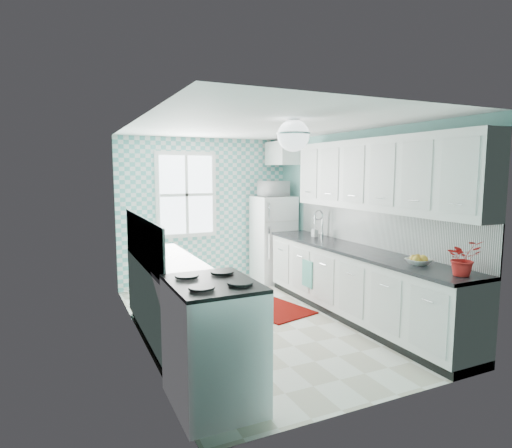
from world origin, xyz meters
name	(u,v)px	position (x,y,z in m)	size (l,w,h in m)	color
floor	(261,322)	(0.00, 0.00, -0.01)	(3.00, 4.40, 0.02)	white
ceiling	(261,125)	(0.00, 0.00, 2.51)	(3.00, 4.40, 0.02)	white
wall_back	(206,211)	(0.00, 2.21, 1.25)	(3.00, 0.02, 2.50)	#74B3AB
wall_front	(380,259)	(0.00, -2.21, 1.25)	(3.00, 0.02, 2.50)	#74B3AB
wall_left	(139,234)	(-1.51, 0.00, 1.25)	(0.02, 4.40, 2.50)	#74B3AB
wall_right	(357,221)	(1.51, 0.00, 1.25)	(0.02, 4.40, 2.50)	#74B3AB
accent_wall	(206,212)	(0.00, 2.19, 1.25)	(3.00, 0.01, 2.50)	#5EB8B2
window	(186,195)	(-0.35, 2.16, 1.55)	(1.04, 0.05, 1.44)	white
backsplash_right	(375,228)	(1.49, -0.40, 1.20)	(0.02, 3.60, 0.51)	white
backsplash_left	(142,239)	(-1.49, -0.07, 1.20)	(0.02, 2.15, 0.51)	white
upper_cabinets_right	(378,175)	(1.33, -0.60, 1.90)	(0.33, 3.20, 0.90)	silver
upper_cabinet_fridge	(283,153)	(1.30, 1.83, 2.25)	(0.40, 0.74, 0.40)	silver
ceiling_light	(293,135)	(0.00, -0.80, 2.32)	(0.34, 0.34, 0.35)	silver
base_cabinets_right	(356,285)	(1.20, -0.40, 0.45)	(0.60, 3.60, 0.90)	white
countertop_right	(356,250)	(1.19, -0.40, 0.92)	(0.63, 3.60, 0.04)	black
base_cabinets_left	(170,302)	(-1.20, -0.07, 0.45)	(0.60, 2.15, 0.90)	white
countertop_left	(170,261)	(-1.19, -0.07, 0.92)	(0.63, 2.15, 0.04)	black
fridge	(273,239)	(1.11, 1.80, 0.75)	(0.66, 0.66, 1.51)	white
stove	(213,341)	(-1.20, -1.59, 0.54)	(0.69, 0.86, 1.04)	white
sink	(311,237)	(1.20, 0.71, 0.93)	(0.57, 0.48, 0.53)	silver
rug	(273,309)	(0.38, 0.38, 0.01)	(0.75, 1.07, 0.02)	maroon
dish_towel	(307,274)	(0.89, 0.30, 0.48)	(0.02, 0.26, 0.39)	#589B86
fruit_bowl	(419,262)	(1.20, -1.46, 0.97)	(0.26, 0.26, 0.06)	white
potted_plant	(463,258)	(1.20, -2.01, 1.12)	(0.32, 0.27, 0.35)	#AC0728
soap_bottle	(315,231)	(1.25, 0.68, 1.03)	(0.08, 0.08, 0.17)	#92A9B1
microwave	(274,189)	(1.11, 1.80, 1.64)	(0.48, 0.33, 0.27)	silver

